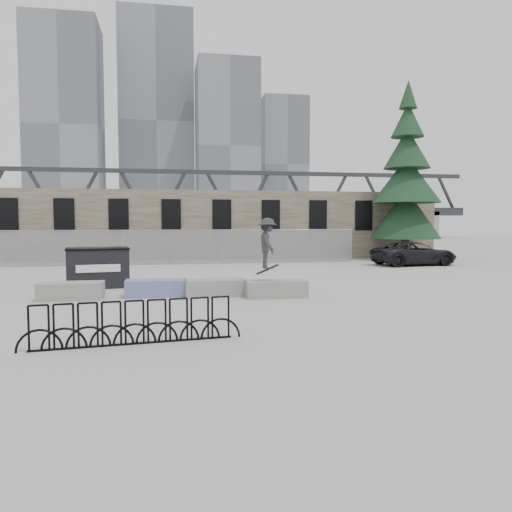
{
  "coord_description": "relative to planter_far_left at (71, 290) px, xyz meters",
  "views": [
    {
      "loc": [
        -0.35,
        -16.9,
        2.52
      ],
      "look_at": [
        2.75,
        0.21,
        1.3
      ],
      "focal_mm": 35.0,
      "sensor_mm": 36.0,
      "label": 1
    }
  ],
  "objects": [
    {
      "name": "truss_bridge",
      "position": [
        13.37,
        55.17,
        3.83
      ],
      "size": [
        70.0,
        3.0,
        9.8
      ],
      "color": "#2D3033",
      "rests_on": "ground"
    },
    {
      "name": "skyline_towers",
      "position": [
        2.36,
        93.98,
        20.49
      ],
      "size": [
        58.0,
        28.0,
        48.0
      ],
      "color": "slate",
      "rests_on": "ground"
    },
    {
      "name": "planter_offset",
      "position": [
        6.6,
        -0.71,
        0.0
      ],
      "size": [
        2.0,
        0.9,
        0.55
      ],
      "color": "gray",
      "rests_on": "ground"
    },
    {
      "name": "suv",
      "position": [
        17.01,
        9.66,
        0.37
      ],
      "size": [
        5.02,
        2.68,
        1.34
      ],
      "primitive_type": "imported",
      "rotation": [
        0.0,
        0.0,
        1.67
      ],
      "color": "black",
      "rests_on": "ground"
    },
    {
      "name": "spruce_tree",
      "position": [
        18.35,
        13.43,
        4.59
      ],
      "size": [
        4.47,
        4.47,
        11.5
      ],
      "color": "#38281E",
      "rests_on": "ground"
    },
    {
      "name": "skateboarder",
      "position": [
        6.32,
        -0.62,
        1.49
      ],
      "size": [
        0.78,
        1.11,
        1.87
      ],
      "rotation": [
        0.0,
        0.0,
        1.61
      ],
      "color": "#2F2F32",
      "rests_on": "ground"
    },
    {
      "name": "chainlink_fence",
      "position": [
        3.37,
        12.67,
        0.74
      ],
      "size": [
        22.06,
        0.06,
        2.02
      ],
      "color": "gray",
      "rests_on": "ground"
    },
    {
      "name": "ground",
      "position": [
        3.37,
        0.17,
        -0.3
      ],
      "size": [
        120.0,
        120.0,
        0.0
      ],
      "primitive_type": "plane",
      "color": "#A3A39E",
      "rests_on": "ground"
    },
    {
      "name": "stone_wall",
      "position": [
        3.37,
        16.41,
        1.96
      ],
      "size": [
        36.0,
        2.58,
        4.5
      ],
      "color": "brown",
      "rests_on": "ground"
    },
    {
      "name": "planter_center_right",
      "position": [
        4.64,
        -0.03,
        0.0
      ],
      "size": [
        2.0,
        0.9,
        0.55
      ],
      "color": "gray",
      "rests_on": "ground"
    },
    {
      "name": "planter_center_left",
      "position": [
        2.67,
        0.24,
        0.0
      ],
      "size": [
        2.0,
        0.9,
        0.55
      ],
      "color": "#3A49AE",
      "rests_on": "ground"
    },
    {
      "name": "planter_far_left",
      "position": [
        0.0,
        0.0,
        0.0
      ],
      "size": [
        2.0,
        0.9,
        0.55
      ],
      "color": "gray",
      "rests_on": "ground"
    },
    {
      "name": "bike_rack",
      "position": [
        2.37,
        -6.41,
        0.14
      ],
      "size": [
        4.46,
        0.64,
        0.9
      ],
      "rotation": [
        0.0,
        0.0,
        0.13
      ],
      "color": "black",
      "rests_on": "ground"
    },
    {
      "name": "dumpster",
      "position": [
        0.46,
        2.93,
        0.46
      ],
      "size": [
        2.47,
        1.71,
        1.51
      ],
      "rotation": [
        0.0,
        0.0,
        0.15
      ],
      "color": "black",
      "rests_on": "ground"
    }
  ]
}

